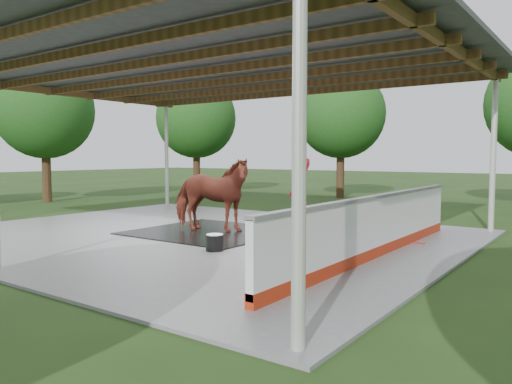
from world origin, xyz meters
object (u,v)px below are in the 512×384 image
Objects in this scene: horse at (211,195)px; handler at (299,200)px; wash_bucket at (215,242)px; dasher_board at (377,227)px.

handler is at bearing -107.03° from horse.
horse is 2.53m from wash_bucket.
dasher_board is at bearing -112.12° from horse.
handler reaches higher than wash_bucket.
horse is at bearing 174.23° from dasher_board.
dasher_board is 2.00m from handler.
horse is 2.52m from handler.
dasher_board reaches higher than wash_bucket.
wash_bucket is at bearing -44.49° from handler.
dasher_board is 4.48m from horse.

